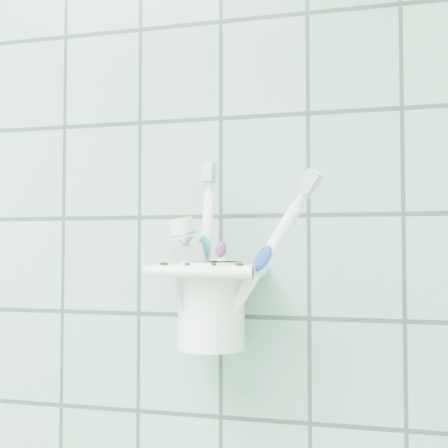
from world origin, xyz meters
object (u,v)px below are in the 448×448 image
object	(u,v)px
holder_bracket	(209,272)
toothpaste_tube	(207,269)
toothbrush_blue	(200,250)
toothbrush_orange	(213,243)
cup	(211,301)
toothbrush_pink	(219,243)

from	to	relation	value
holder_bracket	toothpaste_tube	size ratio (longest dim) A/B	0.79
toothbrush_blue	toothpaste_tube	bearing A→B (deg)	16.96
holder_bracket	toothpaste_tube	xyz separation A→B (m)	(0.00, -0.01, 0.00)
holder_bracket	toothbrush_orange	xyz separation A→B (m)	(0.01, -0.01, 0.03)
cup	holder_bracket	bearing A→B (deg)	-110.96
cup	toothbrush_orange	size ratio (longest dim) A/B	0.47
holder_bracket	toothbrush_orange	distance (m)	0.03
toothbrush_pink	toothbrush_orange	world-z (taller)	same
cup	toothpaste_tube	bearing A→B (deg)	-88.58
cup	toothbrush_blue	size ratio (longest dim) A/B	0.48
toothbrush_orange	toothpaste_tube	bearing A→B (deg)	-111.84
cup	toothbrush_orange	xyz separation A→B (m)	(0.01, -0.01, 0.07)
cup	toothpaste_tube	size ratio (longest dim) A/B	0.66
toothbrush_pink	toothpaste_tube	xyz separation A→B (m)	(-0.00, -0.03, -0.03)
holder_bracket	cup	distance (m)	0.03
toothbrush_blue	toothbrush_orange	size ratio (longest dim) A/B	0.97
toothbrush_pink	toothbrush_orange	size ratio (longest dim) A/B	1.04
toothbrush_pink	toothpaste_tube	bearing A→B (deg)	-85.88
cup	toothbrush_orange	world-z (taller)	toothbrush_orange
toothbrush_pink	cup	bearing A→B (deg)	-95.49
holder_bracket	toothbrush_pink	bearing A→B (deg)	72.09
toothbrush_orange	toothpaste_tube	distance (m)	0.03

